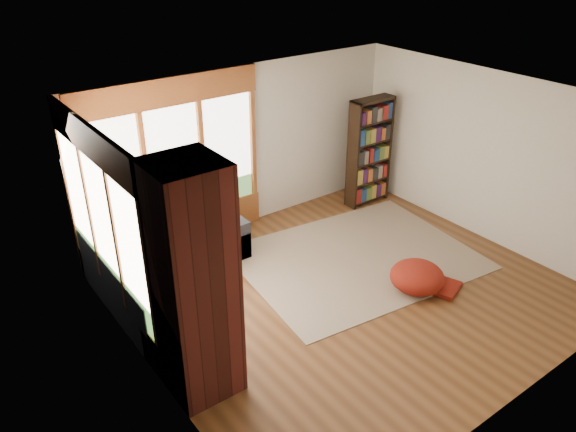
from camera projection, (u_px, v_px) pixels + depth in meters
floor at (347, 291)px, 7.62m from camera, size 5.50×5.50×0.00m
ceiling at (358, 105)px, 6.41m from camera, size 5.50×5.50×0.00m
wall_back at (244, 148)px, 8.79m from camera, size 5.50×0.04×2.60m
wall_front at (532, 303)px, 5.24m from camera, size 5.50×0.04×2.60m
wall_left at (146, 280)px, 5.57m from camera, size 0.04×5.00×2.60m
wall_right at (487, 157)px, 8.46m from camera, size 0.04×5.00×2.60m
windows_back at (175, 164)px, 8.11m from camera, size 2.82×0.10×1.90m
windows_left at (104, 228)px, 6.41m from camera, size 0.10×2.62×1.90m
roller_blind at (77, 172)px, 6.83m from camera, size 0.03×0.72×0.90m
brick_chimney at (194, 284)px, 5.50m from camera, size 0.70×0.70×2.60m
sectional_sofa at (157, 265)px, 7.66m from camera, size 2.20×2.20×0.80m
area_rug at (357, 258)px, 8.36m from camera, size 3.62×2.93×0.01m
bookshelf at (369, 152)px, 9.64m from camera, size 0.81×0.27×1.88m
pouf at (417, 276)px, 7.57m from camera, size 0.73×0.73×0.40m
dog_tan at (179, 227)px, 7.59m from camera, size 1.00×0.89×0.49m
dog_brindle at (180, 253)px, 7.07m from camera, size 0.52×0.79×0.42m
throw_pillows at (152, 229)px, 7.56m from camera, size 1.98×1.68×0.45m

